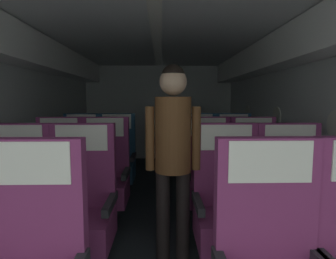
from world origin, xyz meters
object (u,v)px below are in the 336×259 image
(seat_b_right_window, at_px, (227,209))
(seat_b_left_window, at_px, (14,210))
(seat_d_right_window, at_px, (199,161))
(seat_c_left_aisle, at_px, (105,178))
(seat_b_left_aisle, at_px, (81,210))
(seat_b_right_aisle, at_px, (292,209))
(seat_d_left_window, at_px, (81,161))
(flight_attendant, at_px, (173,143))
(seat_c_right_window, at_px, (208,178))
(seat_d_right_aisle, at_px, (234,161))
(seat_d_left_aisle, at_px, (116,161))
(seat_c_left_window, at_px, (58,179))
(seat_c_right_aisle, at_px, (255,178))

(seat_b_right_window, bearing_deg, seat_b_left_window, 179.67)
(seat_b_left_window, distance_m, seat_d_right_window, 2.36)
(seat_b_right_window, distance_m, seat_c_left_aisle, 1.41)
(seat_b_left_aisle, height_order, seat_b_right_window, same)
(seat_b_right_aisle, bearing_deg, seat_b_left_aisle, 179.42)
(seat_d_left_window, height_order, flight_attendant, flight_attendant)
(seat_c_right_window, relative_size, seat_d_right_aisle, 1.00)
(seat_b_right_aisle, bearing_deg, seat_c_left_aisle, 151.51)
(seat_c_left_aisle, height_order, seat_d_right_window, same)
(seat_b_left_window, height_order, seat_d_right_window, same)
(seat_d_left_aisle, bearing_deg, seat_d_right_aisle, -0.23)
(seat_b_right_window, bearing_deg, seat_d_right_aisle, 73.44)
(seat_d_right_window, height_order, flight_attendant, flight_attendant)
(seat_b_left_window, bearing_deg, seat_d_right_window, 46.22)
(seat_c_left_window, bearing_deg, seat_b_right_aisle, -22.54)
(seat_b_left_window, xyz_separation_m, seat_d_right_window, (1.63, 1.71, 0.00))
(seat_c_left_window, relative_size, flight_attendant, 0.71)
(seat_b_left_aisle, height_order, flight_attendant, flight_attendant)
(seat_b_left_window, height_order, seat_b_left_aisle, same)
(flight_attendant, bearing_deg, seat_b_left_window, -8.33)
(seat_b_left_aisle, height_order, seat_c_left_window, same)
(seat_d_right_aisle, height_order, seat_d_right_window, same)
(seat_b_right_window, height_order, seat_c_left_window, same)
(seat_d_left_window, xyz_separation_m, seat_d_right_window, (1.62, 0.02, 0.00))
(seat_d_right_aisle, distance_m, seat_d_right_window, 0.49)
(seat_c_left_aisle, bearing_deg, seat_b_right_window, -37.73)
(seat_d_left_window, relative_size, seat_d_right_window, 1.00)
(seat_b_right_aisle, xyz_separation_m, seat_c_left_aisle, (-1.61, 0.88, 0.00))
(seat_c_right_aisle, bearing_deg, seat_c_left_aisle, 179.42)
(seat_b_left_aisle, xyz_separation_m, seat_d_left_window, (-0.49, 1.70, 0.00))
(seat_d_left_window, bearing_deg, seat_d_left_aisle, 0.22)
(seat_b_right_aisle, height_order, seat_d_left_window, same)
(seat_d_right_aisle, xyz_separation_m, seat_d_right_window, (-0.49, 0.02, 0.00))
(seat_b_left_aisle, height_order, seat_d_right_aisle, same)
(seat_c_right_aisle, xyz_separation_m, seat_d_left_window, (-2.11, 0.85, 0.00))
(seat_b_left_window, xyz_separation_m, seat_d_left_window, (0.01, 1.69, 0.00))
(seat_c_right_aisle, distance_m, seat_d_right_window, 1.00)
(seat_b_left_aisle, bearing_deg, seat_b_right_aisle, -0.58)
(seat_d_left_aisle, bearing_deg, seat_b_left_aisle, -89.94)
(seat_d_right_window, xyz_separation_m, flight_attendant, (-0.43, -1.62, 0.50))
(seat_b_right_window, relative_size, seat_d_left_aisle, 1.00)
(seat_b_right_window, bearing_deg, seat_c_right_aisle, 59.53)
(seat_b_right_window, relative_size, seat_c_left_aisle, 1.00)
(seat_c_right_window, height_order, seat_d_right_window, same)
(seat_c_right_window, distance_m, seat_d_right_aisle, 0.97)
(seat_d_left_window, distance_m, seat_d_right_window, 1.62)
(seat_c_right_aisle, distance_m, seat_d_left_aisle, 1.84)
(seat_d_left_aisle, distance_m, seat_d_right_aisle, 1.63)
(seat_b_right_window, distance_m, seat_d_right_window, 1.71)
(seat_b_left_window, bearing_deg, seat_b_right_aisle, -0.59)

